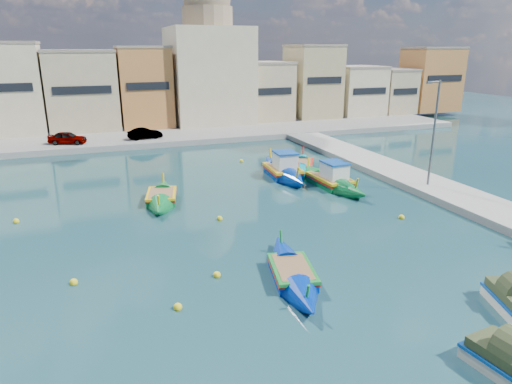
{
  "coord_description": "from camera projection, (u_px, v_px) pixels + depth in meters",
  "views": [
    {
      "loc": [
        -5.53,
        -19.79,
        10.15
      ],
      "look_at": [
        4.0,
        6.0,
        1.4
      ],
      "focal_mm": 32.0,
      "sensor_mm": 36.0,
      "label": 1
    }
  ],
  "objects": [
    {
      "name": "luzzu_blue_south",
      "position": [
        292.0,
        274.0,
        20.86
      ],
      "size": [
        3.33,
        7.87,
        2.21
      ],
      "color": "#0029A0",
      "rests_on": "ground"
    },
    {
      "name": "parked_cars",
      "position": [
        53.0,
        139.0,
        46.51
      ],
      "size": [
        21.49,
        2.67,
        1.28
      ],
      "color": "#4C1919",
      "rests_on": "north_quay"
    },
    {
      "name": "quay_street_lamp",
      "position": [
        433.0,
        133.0,
        32.4
      ],
      "size": [
        1.18,
        0.16,
        8.0
      ],
      "color": "#595B60",
      "rests_on": "ground"
    },
    {
      "name": "luzzu_green",
      "position": [
        162.0,
        198.0,
        31.33
      ],
      "size": [
        3.41,
        7.55,
        2.31
      ],
      "color": "#0B7331",
      "rests_on": "ground"
    },
    {
      "name": "luzzu_blue_cabin",
      "position": [
        283.0,
        171.0,
        37.46
      ],
      "size": [
        2.89,
        9.41,
        3.29
      ],
      "color": "#0031A0",
      "rests_on": "ground"
    },
    {
      "name": "north_quay",
      "position": [
        142.0,
        139.0,
        51.1
      ],
      "size": [
        80.0,
        8.0,
        0.6
      ],
      "primitive_type": "cube",
      "color": "gray",
      "rests_on": "ground"
    },
    {
      "name": "east_quay",
      "position": [
        499.0,
        213.0,
        28.46
      ],
      "size": [
        4.0,
        70.0,
        0.5
      ],
      "primitive_type": "cube",
      "color": "gray",
      "rests_on": "ground"
    },
    {
      "name": "church_block",
      "position": [
        209.0,
        61.0,
        59.1
      ],
      "size": [
        10.0,
        10.0,
        19.1
      ],
      "color": "beige",
      "rests_on": "ground"
    },
    {
      "name": "tender_near",
      "position": [
        510.0,
        363.0,
        14.69
      ],
      "size": [
        1.87,
        3.01,
        1.4
      ],
      "color": "beige",
      "rests_on": "ground"
    },
    {
      "name": "north_townhouses",
      "position": [
        186.0,
        89.0,
        58.46
      ],
      "size": [
        83.2,
        7.87,
        10.19
      ],
      "color": "tan",
      "rests_on": "ground"
    },
    {
      "name": "mooring_buoys",
      "position": [
        202.0,
        228.0,
        26.59
      ],
      "size": [
        22.71,
        23.03,
        0.36
      ],
      "color": "yellow",
      "rests_on": "ground"
    },
    {
      "name": "luzzu_cyan_mid",
      "position": [
        301.0,
        167.0,
        39.48
      ],
      "size": [
        5.93,
        8.36,
        2.51
      ],
      "color": "#0087A2",
      "rests_on": "ground"
    },
    {
      "name": "luzzu_turquoise_cabin",
      "position": [
        330.0,
        181.0,
        34.89
      ],
      "size": [
        2.52,
        9.64,
        3.07
      ],
      "color": "#0A7132",
      "rests_on": "ground"
    },
    {
      "name": "ground",
      "position": [
        222.0,
        262.0,
        22.59
      ],
      "size": [
        160.0,
        160.0,
        0.0
      ],
      "primitive_type": "plane",
      "color": "#14393D",
      "rests_on": "ground"
    }
  ]
}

